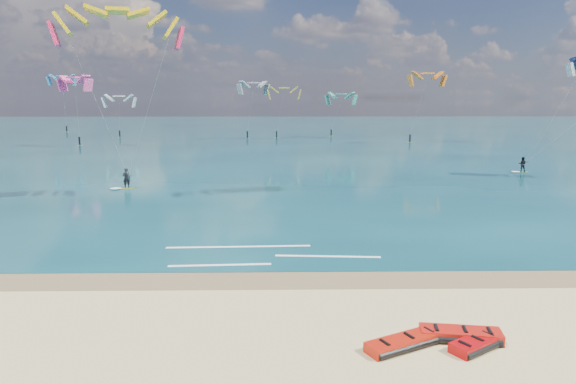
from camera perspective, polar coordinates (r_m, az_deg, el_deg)
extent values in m
plane|color=tan|center=(59.37, -2.17, 2.67)|extent=(320.00, 320.00, 0.00)
cube|color=brown|center=(23.27, -4.08, -9.73)|extent=(320.00, 2.40, 0.01)
cube|color=#0B363D|center=(123.08, -1.55, 6.71)|extent=(320.00, 200.00, 0.04)
cube|color=yellow|center=(47.91, -17.45, 0.40)|extent=(1.39, 0.97, 0.06)
imported|color=black|center=(47.76, -17.51, 1.48)|extent=(0.69, 0.50, 1.78)
cylinder|color=black|center=(47.36, -17.28, 1.73)|extent=(0.51, 0.28, 0.04)
cube|color=#BED820|center=(61.57, 24.53, 2.07)|extent=(1.31, 0.87, 0.06)
imported|color=black|center=(61.47, 24.59, 2.83)|extent=(0.97, 0.89, 1.60)
cylinder|color=black|center=(61.31, 24.96, 3.04)|extent=(0.48, 0.24, 0.04)
cube|color=white|center=(28.16, -5.51, -6.06)|extent=(7.83, 0.52, 0.01)
cube|color=white|center=(26.46, 4.43, -7.13)|extent=(5.38, 0.62, 0.01)
cube|color=white|center=(25.28, -7.58, -8.04)|extent=(4.98, 0.51, 0.01)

